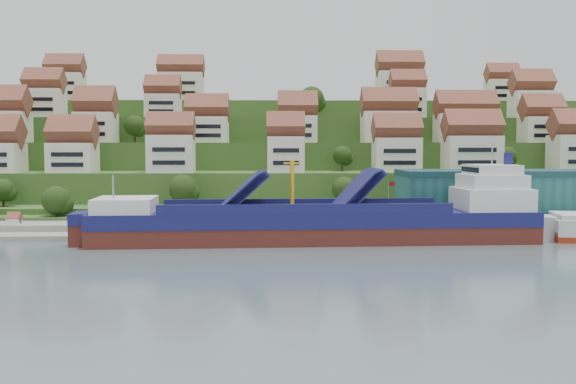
{
  "coord_description": "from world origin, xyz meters",
  "views": [
    {
      "loc": [
        -4.91,
        -112.41,
        16.84
      ],
      "look_at": [
        -1.25,
        14.0,
        8.0
      ],
      "focal_mm": 40.0,
      "sensor_mm": 36.0,
      "label": 1
    }
  ],
  "objects": [
    {
      "name": "cargo_ship",
      "position": [
        5.29,
        0.54,
        3.3
      ],
      "size": [
        78.64,
        15.55,
        17.34
      ],
      "rotation": [
        0.0,
        0.0,
        0.04
      ],
      "color": "#501F18",
      "rests_on": "ground"
    },
    {
      "name": "hillside_trees",
      "position": [
        -16.2,
        43.99,
        16.22
      ],
      "size": [
        144.16,
        62.65,
        31.58
      ],
      "color": "#244015",
      "rests_on": "ground"
    },
    {
      "name": "warehouse",
      "position": [
        52.0,
        17.0,
        7.2
      ],
      "size": [
        60.0,
        15.0,
        10.0
      ],
      "primitive_type": "cube",
      "color": "#225D5A",
      "rests_on": "quay"
    },
    {
      "name": "ground",
      "position": [
        0.0,
        0.0,
        0.0
      ],
      "size": [
        300.0,
        300.0,
        0.0
      ],
      "primitive_type": "plane",
      "color": "slate",
      "rests_on": "ground"
    },
    {
      "name": "flagpole",
      "position": [
        18.11,
        10.0,
        6.88
      ],
      "size": [
        1.28,
        0.16,
        8.0
      ],
      "color": "gray",
      "rests_on": "quay"
    },
    {
      "name": "hillside_village",
      "position": [
        1.6,
        59.25,
        23.57
      ],
      "size": [
        157.04,
        61.98,
        29.18
      ],
      "color": "silver",
      "rests_on": "ground"
    },
    {
      "name": "hillside",
      "position": [
        0.0,
        103.55,
        10.66
      ],
      "size": [
        260.0,
        128.0,
        31.0
      ],
      "color": "#2D4C1E",
      "rests_on": "ground"
    },
    {
      "name": "quay",
      "position": [
        20.0,
        15.0,
        1.1
      ],
      "size": [
        180.0,
        14.0,
        2.2
      ],
      "primitive_type": "cube",
      "color": "gray",
      "rests_on": "ground"
    }
  ]
}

